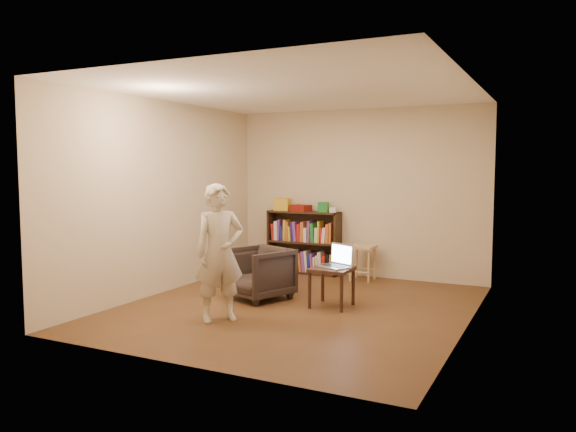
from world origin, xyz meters
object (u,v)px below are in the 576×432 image
at_px(armchair, 259,273).
at_px(bookshelf, 304,246).
at_px(side_table, 332,274).
at_px(laptop, 337,262).
at_px(stool, 363,252).
at_px(person, 220,253).

bearing_deg(armchair, bookshelf, 119.31).
bearing_deg(side_table, laptop, 56.82).
height_order(stool, laptop, laptop).
xyz_separation_m(bookshelf, side_table, (1.23, -1.87, -0.04)).
height_order(bookshelf, laptop, bookshelf).
relative_size(side_table, laptop, 1.06).
bearing_deg(person, stool, 25.71).
bearing_deg(side_table, armchair, -178.47).
xyz_separation_m(stool, side_table, (0.18, -1.71, -0.02)).
relative_size(bookshelf, side_table, 2.48).
bearing_deg(bookshelf, side_table, -56.80).
height_order(side_table, laptop, laptop).
bearing_deg(bookshelf, armchair, -83.42).
height_order(bookshelf, armchair, bookshelf).
bearing_deg(bookshelf, laptop, -55.09).
bearing_deg(person, bookshelf, 46.10).
xyz_separation_m(stool, laptop, (0.22, -1.65, 0.12)).
xyz_separation_m(armchair, person, (0.12, -1.10, 0.43)).
distance_m(laptop, person, 1.52).
height_order(armchair, person, person).
relative_size(armchair, laptop, 1.62).
bearing_deg(laptop, stool, 121.96).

